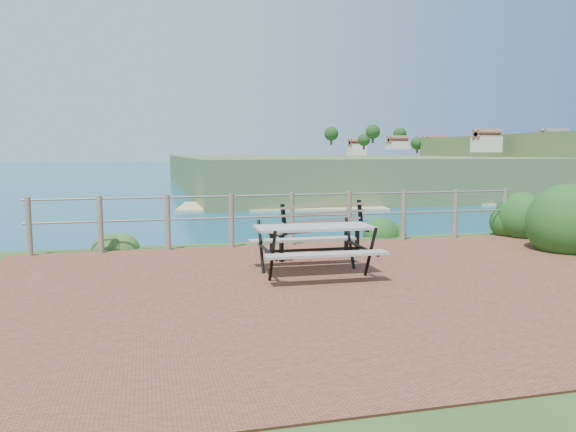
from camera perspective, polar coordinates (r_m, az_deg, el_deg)
ground at (r=7.55m, az=6.84°, el=-7.13°), size 10.00×7.00×0.12m
ocean at (r=206.87m, az=-13.54°, el=5.86°), size 1200.00×1200.00×0.00m
safety_railing at (r=10.60m, az=0.38°, el=0.01°), size 9.40×0.10×1.00m
distant_bay at (r=273.42m, az=25.91°, el=5.19°), size 290.00×232.36×24.00m
picnic_table at (r=8.06m, az=2.65°, el=-2.94°), size 1.68×1.45×0.70m
park_bench at (r=9.50m, az=2.85°, el=-0.48°), size 1.71×0.89×0.94m
shrub_right_edge at (r=12.73m, az=21.85°, el=-1.97°), size 1.12×1.12×1.60m
shrub_lip_west at (r=10.95m, az=-16.81°, el=-3.09°), size 0.69×0.69×0.40m
shrub_lip_east at (r=12.32m, az=10.30°, el=-1.87°), size 0.81×0.81×0.57m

